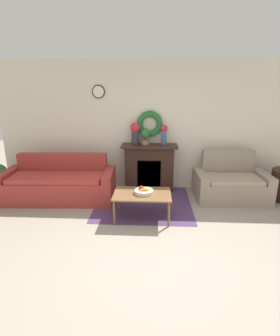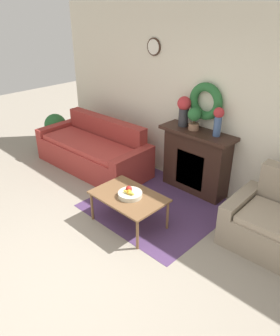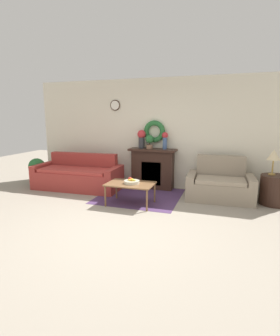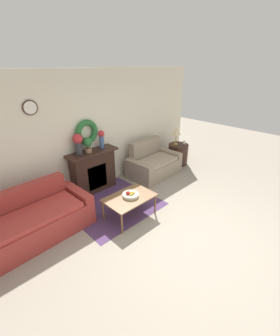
{
  "view_description": "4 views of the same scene",
  "coord_description": "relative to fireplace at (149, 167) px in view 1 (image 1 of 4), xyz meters",
  "views": [
    {
      "loc": [
        -0.05,
        -2.83,
        2.09
      ],
      "look_at": [
        -0.29,
        1.54,
        0.79
      ],
      "focal_mm": 28.0,
      "sensor_mm": 36.0,
      "label": 1
    },
    {
      "loc": [
        2.4,
        -1.28,
        2.71
      ],
      "look_at": [
        -0.19,
        1.37,
        0.8
      ],
      "focal_mm": 35.0,
      "sensor_mm": 36.0,
      "label": 2
    },
    {
      "loc": [
        1.58,
        -3.62,
        1.78
      ],
      "look_at": [
        -0.18,
        1.65,
        0.68
      ],
      "focal_mm": 28.0,
      "sensor_mm": 36.0,
      "label": 3
    },
    {
      "loc": [
        -2.65,
        -1.56,
        2.77
      ],
      "look_at": [
        0.23,
        1.39,
        0.85
      ],
      "focal_mm": 24.0,
      "sensor_mm": 36.0,
      "label": 4
    }
  ],
  "objects": [
    {
      "name": "vase_on_mantel_right",
      "position": [
        0.3,
        0.01,
        0.73
      ],
      "size": [
        0.15,
        0.15,
        0.41
      ],
      "color": "#3D5684",
      "rests_on": "fireplace"
    },
    {
      "name": "fireplace",
      "position": [
        0.0,
        0.0,
        0.0
      ],
      "size": [
        1.17,
        0.41,
        1.0
      ],
      "color": "#331E16",
      "rests_on": "ground_plane"
    },
    {
      "name": "potted_plant_on_mantel",
      "position": [
        -0.08,
        -0.01,
        0.69
      ],
      "size": [
        0.2,
        0.2,
        0.34
      ],
      "color": "#8E664C",
      "rests_on": "fireplace"
    },
    {
      "name": "vase_on_mantel_left",
      "position": [
        -0.3,
        0.01,
        0.76
      ],
      "size": [
        0.21,
        0.21,
        0.45
      ],
      "color": "#2D2D33",
      "rests_on": "fireplace"
    },
    {
      "name": "fruit_bowl",
      "position": [
        -0.06,
        -1.36,
        -0.02
      ],
      "size": [
        0.32,
        0.32,
        0.12
      ],
      "color": "beige",
      "rests_on": "coffee_table"
    },
    {
      "name": "coffee_table",
      "position": [
        -0.09,
        -1.36,
        -0.1
      ],
      "size": [
        0.95,
        0.64,
        0.45
      ],
      "color": "brown",
      "rests_on": "ground_plane"
    },
    {
      "name": "wall_back",
      "position": [
        0.14,
        0.2,
        0.85
      ],
      "size": [
        6.8,
        0.19,
        2.7
      ],
      "color": "beige",
      "rests_on": "ground_plane"
    },
    {
      "name": "couch_left",
      "position": [
        -1.77,
        -0.6,
        -0.2
      ],
      "size": [
        2.18,
        0.98,
        0.85
      ],
      "rotation": [
        0.0,
        0.0,
        0.04
      ],
      "color": "#9E332D",
      "rests_on": "ground_plane"
    },
    {
      "name": "floor_rug",
      "position": [
        -0.09,
        -0.76,
        -0.5
      ],
      "size": [
        1.8,
        1.74,
        0.01
      ],
      "color": "#4C335B",
      "rests_on": "ground_plane"
    },
    {
      "name": "loveseat_right",
      "position": [
        1.63,
        -0.39,
        -0.2
      ],
      "size": [
        1.43,
        0.92,
        0.92
      ],
      "rotation": [
        0.0,
        0.0,
        0.04
      ],
      "color": "gray",
      "rests_on": "ground_plane"
    },
    {
      "name": "ground_plane",
      "position": [
        0.14,
        -2.56,
        -0.51
      ],
      "size": [
        16.0,
        16.0,
        0.0
      ],
      "primitive_type": "plane",
      "color": "gray"
    }
  ]
}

